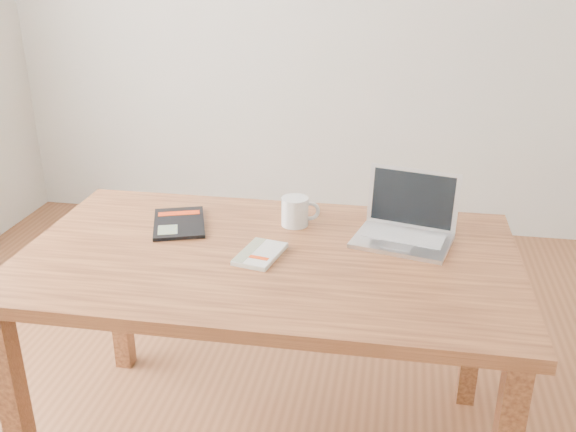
% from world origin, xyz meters
% --- Properties ---
extents(room, '(4.04, 4.04, 2.70)m').
position_xyz_m(room, '(-0.07, 0.00, 1.36)').
color(room, brown).
rests_on(room, ground).
extents(desk, '(1.51, 0.87, 0.75)m').
position_xyz_m(desk, '(-0.04, 0.03, 0.66)').
color(desk, brown).
rests_on(desk, ground).
extents(white_guidebook, '(0.14, 0.20, 0.02)m').
position_xyz_m(white_guidebook, '(-0.06, -0.00, 0.76)').
color(white_guidebook, silver).
rests_on(white_guidebook, desk).
extents(black_guidebook, '(0.24, 0.29, 0.01)m').
position_xyz_m(black_guidebook, '(-0.38, 0.18, 0.76)').
color(black_guidebook, black).
rests_on(black_guidebook, desk).
extents(laptop, '(0.34, 0.29, 0.21)m').
position_xyz_m(laptop, '(0.36, 0.21, 0.79)').
color(laptop, silver).
rests_on(laptop, desk).
extents(coffee_mug, '(0.13, 0.09, 0.10)m').
position_xyz_m(coffee_mug, '(0.00, 0.25, 0.80)').
color(coffee_mug, white).
rests_on(coffee_mug, desk).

